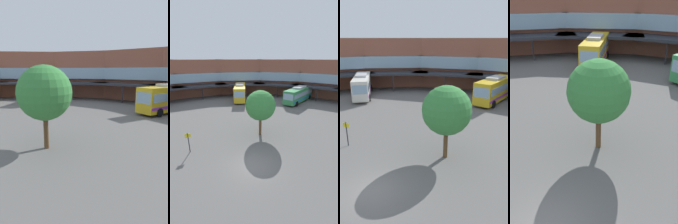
{
  "view_description": "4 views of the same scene",
  "coord_description": "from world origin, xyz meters",
  "views": [
    {
      "loc": [
        14.97,
        0.43,
        5.73
      ],
      "look_at": [
        -1.23,
        12.28,
        1.56
      ],
      "focal_mm": 32.17,
      "sensor_mm": 36.0,
      "label": 1
    },
    {
      "loc": [
        -1.28,
        -12.56,
        10.03
      ],
      "look_at": [
        1.3,
        9.34,
        2.32
      ],
      "focal_mm": 24.91,
      "sensor_mm": 36.0,
      "label": 2
    },
    {
      "loc": [
        9.57,
        -7.8,
        9.53
      ],
      "look_at": [
        -2.21,
        9.27,
        2.49
      ],
      "focal_mm": 34.84,
      "sensor_mm": 36.0,
      "label": 3
    },
    {
      "loc": [
        2.89,
        -6.56,
        9.82
      ],
      "look_at": [
        1.31,
        8.75,
        1.52
      ],
      "focal_mm": 37.49,
      "sensor_mm": 36.0,
      "label": 4
    }
  ],
  "objects": [
    {
      "name": "station_building",
      "position": [
        -0.0,
        22.71,
        4.83
      ],
      "size": [
        77.29,
        39.0,
        9.62
      ],
      "color": "#93543F",
      "rests_on": "ground"
    },
    {
      "name": "bus_0",
      "position": [
        -0.25,
        26.07,
        2.01
      ],
      "size": [
        3.37,
        10.47,
        3.97
      ],
      "rotation": [
        0.0,
        0.0,
        4.65
      ],
      "color": "gold",
      "rests_on": "ground"
    },
    {
      "name": "plaza_tree",
      "position": [
        1.83,
        6.57,
        4.14
      ],
      "size": [
        3.97,
        3.97,
        6.14
      ],
      "color": "brown",
      "rests_on": "ground"
    }
  ]
}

